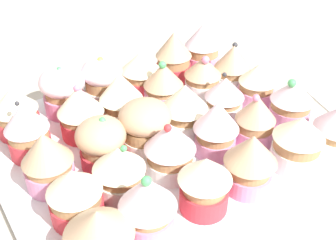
% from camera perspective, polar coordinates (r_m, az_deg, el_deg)
% --- Properties ---
extents(ground_plane, '(1.80, 1.80, 0.03)m').
position_cam_1_polar(ground_plane, '(0.59, -0.00, -4.50)').
color(ground_plane, '#B2A899').
extents(baking_tray, '(0.45, 0.38, 0.01)m').
position_cam_1_polar(baking_tray, '(0.58, -0.00, -2.90)').
color(baking_tray, silver).
rests_on(baking_tray, ground_plane).
extents(cupcake_0, '(0.07, 0.07, 0.07)m').
position_cam_1_polar(cupcake_0, '(0.42, -9.20, -15.02)').
color(cupcake_0, '#D1333D').
rests_on(cupcake_0, baking_tray).
extents(cupcake_1, '(0.06, 0.06, 0.08)m').
position_cam_1_polar(cupcake_1, '(0.43, -2.75, -11.35)').
color(cupcake_1, pink).
rests_on(cupcake_1, baking_tray).
extents(cupcake_2, '(0.06, 0.06, 0.07)m').
position_cam_1_polar(cupcake_2, '(0.46, 4.95, -8.37)').
color(cupcake_2, '#D1333D').
rests_on(cupcake_2, baking_tray).
extents(cupcake_3, '(0.06, 0.06, 0.08)m').
position_cam_1_polar(cupcake_3, '(0.49, 10.99, -5.42)').
color(cupcake_3, pink).
rests_on(cupcake_3, baking_tray).
extents(cupcake_4, '(0.06, 0.06, 0.07)m').
position_cam_1_polar(cupcake_4, '(0.53, 17.02, -2.77)').
color(cupcake_4, white).
rests_on(cupcake_4, baking_tray).
extents(cupcake_6, '(0.06, 0.06, 0.07)m').
position_cam_1_polar(cupcake_6, '(0.46, -12.37, -9.78)').
color(cupcake_6, '#D1333D').
rests_on(cupcake_6, baking_tray).
extents(cupcake_7, '(0.06, 0.06, 0.07)m').
position_cam_1_polar(cupcake_7, '(0.47, -6.53, -6.88)').
color(cupcake_7, white).
rests_on(cupcake_7, baking_tray).
extents(cupcake_8, '(0.06, 0.06, 0.08)m').
position_cam_1_polar(cupcake_8, '(0.50, 0.26, -3.82)').
color(cupcake_8, white).
rests_on(cupcake_8, baking_tray).
extents(cupcake_9, '(0.06, 0.06, 0.08)m').
position_cam_1_polar(cupcake_9, '(0.53, 6.49, -0.88)').
color(cupcake_9, pink).
rests_on(cupcake_9, baking_tray).
extents(cupcake_10, '(0.05, 0.05, 0.07)m').
position_cam_1_polar(cupcake_10, '(0.56, 11.63, 0.06)').
color(cupcake_10, pink).
rests_on(cupcake_10, baking_tray).
extents(cupcake_11, '(0.06, 0.06, 0.07)m').
position_cam_1_polar(cupcake_11, '(0.61, 16.21, 2.28)').
color(cupcake_11, pink).
rests_on(cupcake_11, baking_tray).
extents(cupcake_12, '(0.06, 0.06, 0.08)m').
position_cam_1_polar(cupcake_12, '(0.50, -15.74, -5.38)').
color(cupcake_12, pink).
rests_on(cupcake_12, baking_tray).
extents(cupcake_13, '(0.06, 0.06, 0.07)m').
position_cam_1_polar(cupcake_13, '(0.52, -9.04, -2.84)').
color(cupcake_13, '#D1333D').
rests_on(cupcake_13, baking_tray).
extents(cupcake_14, '(0.07, 0.07, 0.07)m').
position_cam_1_polar(cupcake_14, '(0.53, -3.07, -0.89)').
color(cupcake_14, white).
rests_on(cupcake_14, baking_tray).
extents(cupcake_15, '(0.06, 0.06, 0.07)m').
position_cam_1_polar(cupcake_15, '(0.57, 1.95, 1.80)').
color(cupcake_15, white).
rests_on(cupcake_15, baking_tray).
extents(cupcake_16, '(0.06, 0.06, 0.07)m').
position_cam_1_polar(cupcake_16, '(0.61, 7.28, 3.32)').
color(cupcake_16, white).
rests_on(cupcake_16, baking_tray).
extents(cupcake_17, '(0.06, 0.06, 0.07)m').
position_cam_1_polar(cupcake_17, '(0.64, 12.11, 4.55)').
color(cupcake_17, pink).
rests_on(cupcake_17, baking_tray).
extents(cupcake_18, '(0.06, 0.06, 0.08)m').
position_cam_1_polar(cupcake_18, '(0.55, -18.39, -1.22)').
color(cupcake_18, '#D1333D').
rests_on(cupcake_18, baking_tray).
extents(cupcake_19, '(0.06, 0.06, 0.08)m').
position_cam_1_polar(cupcake_19, '(0.57, -11.64, 1.21)').
color(cupcake_19, '#D1333D').
rests_on(cupcake_19, baking_tray).
extents(cupcake_20, '(0.06, 0.06, 0.08)m').
position_cam_1_polar(cupcake_20, '(0.58, -6.31, 3.05)').
color(cupcake_20, white).
rests_on(cupcake_20, baking_tray).
extents(cupcake_21, '(0.06, 0.06, 0.07)m').
position_cam_1_polar(cupcake_21, '(0.62, -0.62, 4.83)').
color(cupcake_21, pink).
rests_on(cupcake_21, baking_tray).
extents(cupcake_22, '(0.06, 0.06, 0.07)m').
position_cam_1_polar(cupcake_22, '(0.65, 4.69, 5.89)').
color(cupcake_22, white).
rests_on(cupcake_22, baking_tray).
extents(cupcake_23, '(0.06, 0.06, 0.07)m').
position_cam_1_polar(cupcake_23, '(0.67, 8.62, 7.10)').
color(cupcake_23, white).
rests_on(cupcake_23, baking_tray).
extents(cupcake_24, '(0.06, 0.06, 0.07)m').
position_cam_1_polar(cupcake_24, '(0.60, -19.75, 1.15)').
color(cupcake_24, '#D1333D').
rests_on(cupcake_24, baking_tray).
extents(cupcake_25, '(0.07, 0.07, 0.07)m').
position_cam_1_polar(cupcake_25, '(0.62, -13.87, 3.93)').
color(cupcake_25, pink).
rests_on(cupcake_25, baking_tray).
extents(cupcake_26, '(0.06, 0.06, 0.08)m').
position_cam_1_polar(cupcake_26, '(0.63, -8.75, 5.17)').
color(cupcake_26, white).
rests_on(cupcake_26, baking_tray).
extents(cupcake_27, '(0.06, 0.06, 0.07)m').
position_cam_1_polar(cupcake_27, '(0.66, -3.64, 6.45)').
color(cupcake_27, '#D1333D').
rests_on(cupcake_27, baking_tray).
extents(cupcake_28, '(0.06, 0.06, 0.08)m').
position_cam_1_polar(cupcake_28, '(0.69, 0.76, 8.63)').
color(cupcake_28, '#D1333D').
rests_on(cupcake_28, baking_tray).
extents(cupcake_29, '(0.06, 0.06, 0.08)m').
position_cam_1_polar(cupcake_29, '(0.73, 4.62, 9.86)').
color(cupcake_29, pink).
rests_on(cupcake_29, baking_tray).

